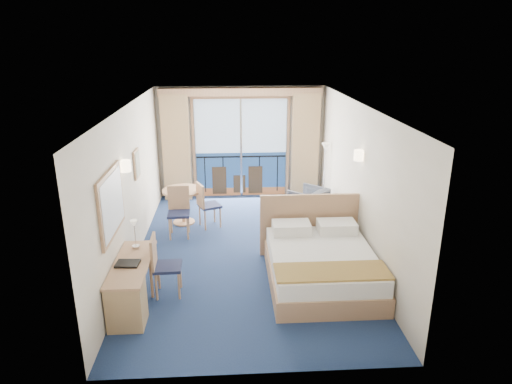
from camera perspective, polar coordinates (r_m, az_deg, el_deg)
name	(u,v)px	position (r m, az deg, el deg)	size (l,w,h in m)	color
floor	(247,252)	(8.55, -1.14, -7.46)	(6.50, 6.50, 0.00)	navy
room_walls	(246,159)	(7.92, -1.22, 4.16)	(4.04, 6.54, 2.72)	beige
balcony_door	(241,151)	(11.20, -1.91, 5.15)	(2.36, 0.03, 2.52)	navy
curtain_left	(176,148)	(11.09, -9.93, 5.45)	(0.65, 0.22, 2.55)	tan
curtain_right	(305,146)	(11.17, 6.15, 5.72)	(0.65, 0.22, 2.55)	tan
pelmet	(241,92)	(10.83, -1.94, 12.42)	(3.80, 0.25, 0.18)	tan
mirror	(112,203)	(6.76, -17.61, -1.37)	(0.05, 1.25, 0.95)	tan
wall_print	(137,164)	(8.56, -14.66, 3.43)	(0.04, 0.42, 0.52)	tan
sconce_left	(125,166)	(7.50, -16.03, 3.15)	(0.18, 0.18, 0.18)	#FFE1B2
sconce_right	(359,155)	(8.07, 12.76, 4.50)	(0.18, 0.18, 0.18)	#FFE1B2
bed	(321,263)	(7.52, 8.08, -8.79)	(1.83, 2.17, 1.15)	tan
nightstand	(338,229)	(9.00, 10.18, -4.53)	(0.40, 0.38, 0.52)	tan
phone	(337,214)	(8.86, 10.08, -2.78)	(0.18, 0.14, 0.08)	silver
armchair	(308,202)	(10.12, 6.53, -1.29)	(0.70, 0.72, 0.65)	#40464E
floor_lamp	(325,159)	(10.48, 8.64, 4.08)	(0.21, 0.21, 1.53)	silver
desk	(128,296)	(6.70, -15.73, -12.39)	(0.51, 1.49, 0.70)	tan
desk_chair	(162,262)	(7.13, -11.70, -8.59)	(0.44, 0.43, 0.97)	#1D2345
folder	(128,264)	(6.84, -15.76, -8.61)	(0.33, 0.24, 0.03)	black
desk_lamp	(134,228)	(7.19, -14.97, -4.40)	(0.12, 0.12, 0.44)	silver
round_table	(183,198)	(9.74, -9.14, -0.70)	(0.83, 0.83, 0.75)	tan
table_chair_a	(206,202)	(9.48, -6.32, -1.31)	(0.55, 0.54, 0.96)	#1D2345
table_chair_b	(179,208)	(9.17, -9.64, -2.02)	(0.44, 0.45, 1.00)	#1D2345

